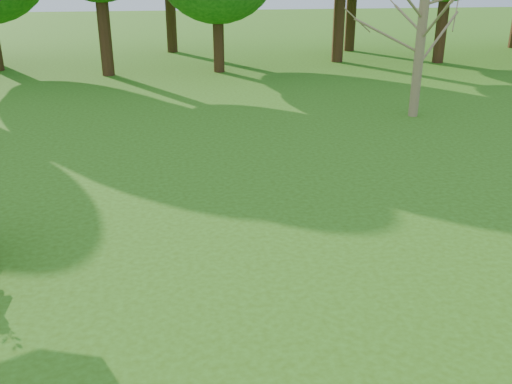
{
  "coord_description": "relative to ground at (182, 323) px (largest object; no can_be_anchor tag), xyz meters",
  "views": [
    {
      "loc": [
        0.09,
        -7.1,
        4.88
      ],
      "look_at": [
        1.4,
        2.22,
        1.1
      ],
      "focal_mm": 40.0,
      "sensor_mm": 36.0,
      "label": 1
    }
  ],
  "objects": [
    {
      "name": "ground",
      "position": [
        0.0,
        0.0,
        0.0
      ],
      "size": [
        120.0,
        120.0,
        0.0
      ],
      "primitive_type": "plane",
      "color": "#366112",
      "rests_on": "ground"
    }
  ]
}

